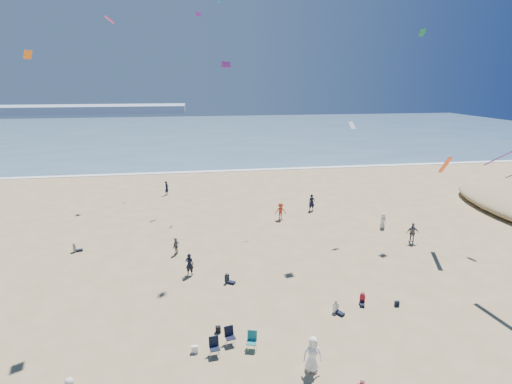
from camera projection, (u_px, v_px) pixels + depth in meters
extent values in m
plane|color=tan|center=(242.00, 364.00, 20.55)|extent=(220.00, 220.00, 0.00)
cube|color=#476B84|center=(200.00, 132.00, 110.83)|extent=(220.00, 100.00, 0.06)
cube|color=white|center=(207.00, 171.00, 63.31)|extent=(220.00, 1.20, 0.08)
cube|color=#7A8EA8|center=(56.00, 110.00, 172.63)|extent=(110.00, 20.00, 3.20)
imported|color=red|center=(281.00, 211.00, 41.55)|extent=(1.19, 0.76, 1.76)
imported|color=black|center=(167.00, 188.00, 50.47)|extent=(0.67, 0.77, 1.77)
imported|color=slate|center=(412.00, 233.00, 35.56)|extent=(1.15, 0.63, 1.85)
imported|color=black|center=(190.00, 264.00, 29.66)|extent=(0.73, 0.60, 1.73)
imported|color=slate|center=(176.00, 246.00, 33.21)|extent=(0.74, 0.93, 1.48)
imported|color=silver|center=(383.00, 221.00, 39.11)|extent=(0.67, 0.84, 1.49)
imported|color=black|center=(312.00, 203.00, 44.29)|extent=(0.70, 0.47, 1.86)
imported|color=white|center=(312.00, 354.00, 19.82)|extent=(1.00, 0.72, 1.91)
cube|color=white|center=(195.00, 349.00, 21.34)|extent=(0.35, 0.20, 0.40)
cube|color=black|center=(218.00, 329.00, 23.05)|extent=(0.30, 0.22, 0.38)
cube|color=black|center=(397.00, 303.00, 25.75)|extent=(0.28, 0.18, 0.34)
cube|color=#C82865|center=(110.00, 20.00, 23.82)|extent=(0.66, 0.85, 0.40)
cube|color=#812B8B|center=(226.00, 65.00, 31.28)|extent=(0.79, 0.45, 0.47)
cube|color=white|center=(352.00, 125.00, 36.43)|extent=(0.73, 0.68, 0.61)
cube|color=#6D1C8F|center=(198.00, 14.00, 45.67)|extent=(0.69, 0.75, 0.48)
cube|color=#1682CB|center=(219.00, 1.00, 44.14)|extent=(0.39, 0.71, 0.40)
cube|color=orange|center=(28.00, 55.00, 27.04)|extent=(0.42, 0.85, 0.57)
cube|color=green|center=(422.00, 32.00, 31.88)|extent=(0.45, 0.55, 0.58)
cube|color=#6D28A2|center=(509.00, 153.00, 26.14)|extent=(0.35, 3.14, 2.21)
cube|color=#E24317|center=(445.00, 165.00, 33.64)|extent=(0.35, 2.64, 1.87)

